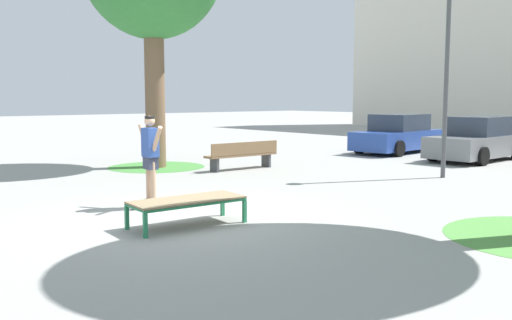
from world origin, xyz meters
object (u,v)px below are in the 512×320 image
(car_grey, at_px, (477,140))
(light_post, at_px, (448,33))
(skater, at_px, (150,153))
(car_blue, at_px, (398,135))
(park_bench, at_px, (242,155))
(skateboard, at_px, (151,204))
(skate_box, at_px, (187,201))

(car_grey, bearing_deg, light_post, -71.48)
(skater, bearing_deg, car_blue, 105.29)
(car_blue, xyz_separation_m, park_bench, (0.13, -7.88, -0.24))
(skateboard, relative_size, car_blue, 0.19)
(car_blue, bearing_deg, skater, -74.71)
(skateboard, height_order, skater, skater)
(park_bench, xyz_separation_m, light_post, (4.79, 3.06, 3.38))
(skateboard, relative_size, skater, 0.48)
(skater, xyz_separation_m, park_bench, (-3.38, 4.98, -0.62))
(park_bench, bearing_deg, skateboard, -55.83)
(skate_box, relative_size, car_blue, 0.45)
(car_grey, height_order, park_bench, car_grey)
(skate_box, height_order, car_grey, car_grey)
(skateboard, xyz_separation_m, light_post, (1.40, 8.05, 3.75))
(skateboard, bearing_deg, car_grey, 90.65)
(park_bench, distance_m, light_post, 6.61)
(skate_box, xyz_separation_m, skater, (-1.77, 0.32, 0.66))
(skater, bearing_deg, skateboard, -95.26)
(skateboard, relative_size, light_post, 0.14)
(skater, bearing_deg, skate_box, -10.31)
(skateboard, bearing_deg, skater, 84.74)
(skateboard, xyz_separation_m, skater, (0.00, 0.00, 0.99))
(skate_box, relative_size, park_bench, 0.81)
(skater, bearing_deg, park_bench, 124.18)
(skate_box, relative_size, car_grey, 0.46)
(car_grey, xyz_separation_m, park_bench, (-3.24, -7.68, -0.24))
(car_grey, distance_m, light_post, 5.79)
(car_blue, distance_m, light_post, 7.56)
(skate_box, relative_size, skateboard, 2.39)
(skate_box, bearing_deg, car_grey, 98.37)
(light_post, bearing_deg, skater, -99.89)
(car_grey, bearing_deg, car_blue, 176.73)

